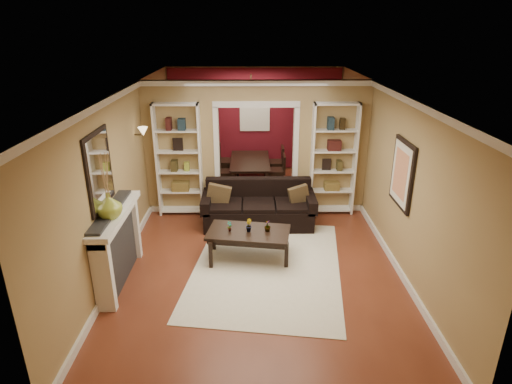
{
  "coord_description": "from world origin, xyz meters",
  "views": [
    {
      "loc": [
        -0.12,
        -7.18,
        3.7
      ],
      "look_at": [
        -0.03,
        -0.8,
        1.18
      ],
      "focal_mm": 30.0,
      "sensor_mm": 36.0,
      "label": 1
    }
  ],
  "objects_px": {
    "bookshelf_right": "(333,160)",
    "dining_table": "(251,172)",
    "bookshelf_left": "(179,160)",
    "sofa": "(259,205)",
    "coffee_table": "(249,245)",
    "fireplace": "(120,247)"
  },
  "relations": [
    {
      "from": "sofa",
      "to": "fireplace",
      "type": "height_order",
      "value": "fireplace"
    },
    {
      "from": "fireplace",
      "to": "dining_table",
      "type": "distance_m",
      "value": 4.76
    },
    {
      "from": "bookshelf_right",
      "to": "dining_table",
      "type": "height_order",
      "value": "bookshelf_right"
    },
    {
      "from": "bookshelf_right",
      "to": "fireplace",
      "type": "relative_size",
      "value": 1.35
    },
    {
      "from": "bookshelf_right",
      "to": "dining_table",
      "type": "relative_size",
      "value": 1.35
    },
    {
      "from": "bookshelf_left",
      "to": "bookshelf_right",
      "type": "height_order",
      "value": "same"
    },
    {
      "from": "bookshelf_left",
      "to": "dining_table",
      "type": "relative_size",
      "value": 1.35
    },
    {
      "from": "bookshelf_right",
      "to": "dining_table",
      "type": "distance_m",
      "value": 2.57
    },
    {
      "from": "sofa",
      "to": "bookshelf_right",
      "type": "bearing_deg",
      "value": 20.98
    },
    {
      "from": "coffee_table",
      "to": "bookshelf_left",
      "type": "distance_m",
      "value": 2.51
    },
    {
      "from": "coffee_table",
      "to": "fireplace",
      "type": "relative_size",
      "value": 0.79
    },
    {
      "from": "coffee_table",
      "to": "bookshelf_left",
      "type": "bearing_deg",
      "value": 135.47
    },
    {
      "from": "sofa",
      "to": "fireplace",
      "type": "distance_m",
      "value": 2.89
    },
    {
      "from": "bookshelf_right",
      "to": "dining_table",
      "type": "bearing_deg",
      "value": 132.7
    },
    {
      "from": "dining_table",
      "to": "fireplace",
      "type": "bearing_deg",
      "value": 155.2
    },
    {
      "from": "bookshelf_left",
      "to": "fireplace",
      "type": "relative_size",
      "value": 1.35
    },
    {
      "from": "bookshelf_left",
      "to": "sofa",
      "type": "bearing_deg",
      "value": -20.07
    },
    {
      "from": "coffee_table",
      "to": "bookshelf_right",
      "type": "xyz_separation_m",
      "value": [
        1.7,
        1.88,
        0.9
      ]
    },
    {
      "from": "bookshelf_right",
      "to": "fireplace",
      "type": "distance_m",
      "value": 4.47
    },
    {
      "from": "bookshelf_left",
      "to": "bookshelf_right",
      "type": "distance_m",
      "value": 3.1
    },
    {
      "from": "bookshelf_right",
      "to": "sofa",
      "type": "bearing_deg",
      "value": -159.02
    },
    {
      "from": "fireplace",
      "to": "bookshelf_right",
      "type": "bearing_deg",
      "value": 34.8
    }
  ]
}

